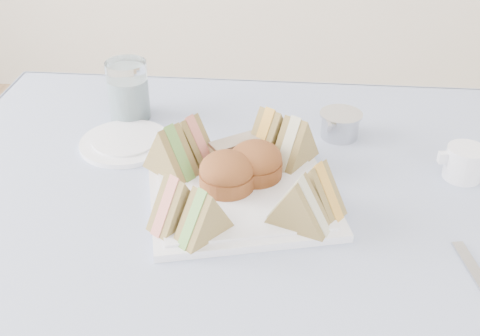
{
  "coord_description": "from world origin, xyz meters",
  "views": [
    {
      "loc": [
        0.08,
        -0.67,
        1.28
      ],
      "look_at": [
        0.01,
        0.08,
        0.8
      ],
      "focal_mm": 45.0,
      "sensor_mm": 36.0,
      "label": 1
    }
  ],
  "objects": [
    {
      "name": "sandwich_fl_b",
      "position": [
        -0.03,
        -0.03,
        0.79
      ],
      "size": [
        0.08,
        0.09,
        0.07
      ],
      "primitive_type": null,
      "rotation": [
        0.0,
        0.0,
        0.88
      ],
      "color": "olive",
      "rests_on": "serving_plate"
    },
    {
      "name": "water_glass",
      "position": [
        -0.22,
        0.32,
        0.8
      ],
      "size": [
        0.08,
        0.08,
        0.11
      ],
      "primitive_type": "cylinder",
      "rotation": [
        0.0,
        0.0,
        -0.09
      ],
      "color": "white",
      "rests_on": "tablecloth"
    },
    {
      "name": "tea_strainer",
      "position": [
        0.17,
        0.28,
        0.77
      ],
      "size": [
        0.09,
        0.09,
        0.04
      ],
      "primitive_type": "cylinder",
      "rotation": [
        0.0,
        0.0,
        0.26
      ],
      "color": "#B2B2B6",
      "rests_on": "tablecloth"
    },
    {
      "name": "sandwich_bl_b",
      "position": [
        -0.08,
        0.16,
        0.8
      ],
      "size": [
        0.1,
        0.08,
        0.08
      ],
      "primitive_type": null,
      "rotation": [
        0.0,
        0.0,
        2.56
      ],
      "color": "olive",
      "rests_on": "serving_plate"
    },
    {
      "name": "pastry_slice",
      "position": [
        -0.01,
        0.17,
        0.78
      ],
      "size": [
        0.08,
        0.07,
        0.04
      ],
      "primitive_type": "cube",
      "rotation": [
        0.0,
        0.0,
        0.61
      ],
      "color": "tan",
      "rests_on": "serving_plate"
    },
    {
      "name": "sandwich_fr_b",
      "position": [
        0.09,
        0.0,
        0.8
      ],
      "size": [
        0.1,
        0.07,
        0.08
      ],
      "primitive_type": null,
      "rotation": [
        0.0,
        0.0,
        -0.37
      ],
      "color": "olive",
      "rests_on": "serving_plate"
    },
    {
      "name": "sandwich_fl_a",
      "position": [
        -0.07,
        -0.0,
        0.8
      ],
      "size": [
        0.08,
        0.09,
        0.08
      ],
      "primitive_type": null,
      "rotation": [
        0.0,
        0.0,
        0.93
      ],
      "color": "olive",
      "rests_on": "serving_plate"
    },
    {
      "name": "scone_right",
      "position": [
        0.03,
        0.12,
        0.79
      ],
      "size": [
        0.12,
        0.12,
        0.06
      ],
      "primitive_type": "cylinder",
      "rotation": [
        0.0,
        0.0,
        0.7
      ],
      "color": "#97572B",
      "rests_on": "serving_plate"
    },
    {
      "name": "scone_left",
      "position": [
        -0.01,
        0.08,
        0.79
      ],
      "size": [
        0.11,
        0.11,
        0.06
      ],
      "primitive_type": "cylinder",
      "rotation": [
        0.0,
        0.0,
        0.39
      ],
      "color": "#97572B",
      "rests_on": "serving_plate"
    },
    {
      "name": "sandwich_br_a",
      "position": [
        0.09,
        0.17,
        0.8
      ],
      "size": [
        0.08,
        0.1,
        0.08
      ],
      "primitive_type": null,
      "rotation": [
        0.0,
        0.0,
        -2.11
      ],
      "color": "olive",
      "rests_on": "serving_plate"
    },
    {
      "name": "serving_plate",
      "position": [
        0.01,
        0.08,
        0.75
      ],
      "size": [
        0.33,
        0.33,
        0.01
      ],
      "primitive_type": "cube",
      "rotation": [
        0.0,
        0.0,
        0.25
      ],
      "color": "white",
      "rests_on": "tablecloth"
    },
    {
      "name": "sandwich_br_b",
      "position": [
        0.04,
        0.2,
        0.8
      ],
      "size": [
        0.09,
        0.1,
        0.08
      ],
      "primitive_type": null,
      "rotation": [
        0.0,
        0.0,
        -2.16
      ],
      "color": "olive",
      "rests_on": "serving_plate"
    },
    {
      "name": "tablecloth",
      "position": [
        0.0,
        0.0,
        0.74
      ],
      "size": [
        1.02,
        1.02,
        0.01
      ],
      "primitive_type": "cube",
      "color": "#9AAED7",
      "rests_on": "table"
    },
    {
      "name": "sandwich_fr_a",
      "position": [
        0.12,
        0.04,
        0.8
      ],
      "size": [
        0.09,
        0.08,
        0.08
      ],
      "primitive_type": null,
      "rotation": [
        0.0,
        0.0,
        -0.61
      ],
      "color": "olive",
      "rests_on": "serving_plate"
    },
    {
      "name": "side_plate",
      "position": [
        -0.21,
        0.22,
        0.75
      ],
      "size": [
        0.2,
        0.2,
        0.01
      ],
      "primitive_type": "cylinder",
      "rotation": [
        0.0,
        0.0,
        0.31
      ],
      "color": "white",
      "rests_on": "tablecloth"
    },
    {
      "name": "creamer_jug",
      "position": [
        0.36,
        0.17,
        0.77
      ],
      "size": [
        0.07,
        0.07,
        0.05
      ],
      "primitive_type": "cylinder",
      "rotation": [
        0.0,
        0.0,
        0.12
      ],
      "color": "white",
      "rests_on": "tablecloth"
    },
    {
      "name": "sandwich_bl_a",
      "position": [
        -0.11,
        0.12,
        0.8
      ],
      "size": [
        0.1,
        0.09,
        0.08
      ],
      "primitive_type": null,
      "rotation": [
        0.0,
        0.0,
        2.49
      ],
      "color": "olive",
      "rests_on": "serving_plate"
    }
  ]
}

